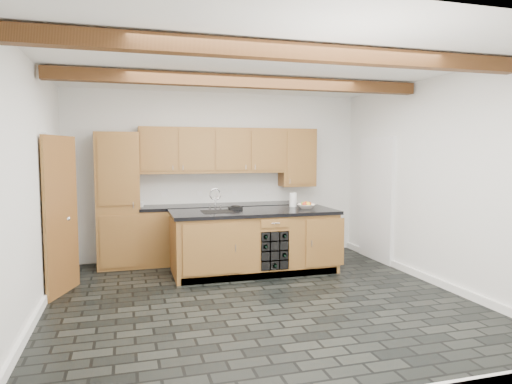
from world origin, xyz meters
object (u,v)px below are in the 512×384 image
at_px(island, 255,241).
at_px(paper_towel, 293,200).
at_px(kitchen_scale, 235,208).
at_px(fruit_bowl, 306,206).

height_order(island, paper_towel, paper_towel).
distance_m(kitchen_scale, fruit_bowl, 1.09).
bearing_deg(paper_towel, kitchen_scale, -172.19).
relative_size(fruit_bowl, paper_towel, 1.26).
distance_m(island, paper_towel, 0.97).
xyz_separation_m(island, kitchen_scale, (-0.26, 0.16, 0.49)).
height_order(fruit_bowl, paper_towel, paper_towel).
bearing_deg(kitchen_scale, island, -37.03).
height_order(island, kitchen_scale, kitchen_scale).
bearing_deg(island, fruit_bowl, 0.86).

